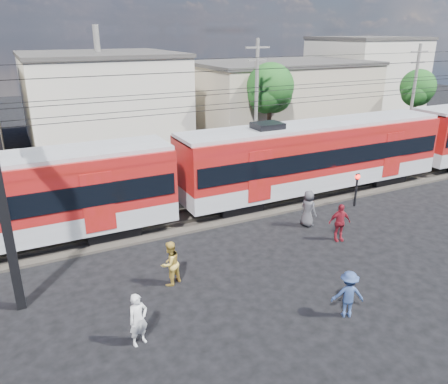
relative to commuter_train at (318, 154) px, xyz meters
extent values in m
plane|color=black|center=(-5.96, -8.00, -2.40)|extent=(120.00, 120.00, 0.00)
cube|color=#2D2823|center=(-5.96, 0.00, -2.34)|extent=(70.00, 3.40, 0.12)
cube|color=#59544C|center=(-5.96, -0.75, -2.22)|extent=(70.00, 0.12, 0.12)
cube|color=#59544C|center=(-5.96, 0.75, -2.22)|extent=(70.00, 0.12, 0.12)
cube|color=black|center=(-11.89, 0.00, -2.05)|extent=(2.40, 2.20, 0.70)
cube|color=black|center=(-5.33, 0.00, -2.05)|extent=(2.40, 2.20, 0.70)
cube|color=black|center=(4.91, 0.00, -2.05)|extent=(2.40, 2.20, 0.70)
cube|color=#9C9EA3|center=(-0.21, 0.00, -1.25)|extent=(16.00, 3.00, 0.90)
cube|color=maroon|center=(-0.21, 0.00, 0.40)|extent=(16.00, 3.00, 2.40)
cube|color=black|center=(-0.21, 0.00, 0.15)|extent=(15.68, 3.08, 0.95)
cube|color=#9C9EA3|center=(-0.21, 0.00, 1.65)|extent=(16.00, 2.60, 0.25)
cube|color=black|center=(-15.96, -4.50, 1.10)|extent=(0.30, 0.30, 7.00)
cube|color=black|center=(-15.96, 4.50, 1.10)|extent=(0.30, 0.30, 7.00)
cylinder|color=black|center=(-5.96, -0.70, 3.10)|extent=(70.00, 0.03, 0.03)
cylinder|color=black|center=(-5.96, 0.70, 3.10)|extent=(70.00, 0.03, 0.03)
cylinder|color=black|center=(-5.96, -0.70, 3.80)|extent=(70.00, 0.03, 0.03)
cylinder|color=black|center=(-5.96, 0.70, 3.80)|extent=(70.00, 0.03, 0.03)
cylinder|color=black|center=(-5.96, -3.50, 5.10)|extent=(70.00, 0.03, 0.03)
cylinder|color=black|center=(-5.96, 3.50, 5.10)|extent=(70.00, 0.03, 0.03)
cube|color=beige|center=(-7.96, 19.00, 1.10)|extent=(12.00, 12.00, 7.00)
cube|color=#3F3D3A|center=(-7.96, 19.00, 4.75)|extent=(12.24, 12.24, 0.30)
cube|color=tan|center=(8.04, 16.00, 0.60)|extent=(16.00, 10.00, 6.00)
cube|color=#3F3D3A|center=(8.04, 16.00, 3.75)|extent=(16.32, 10.20, 0.30)
cube|color=beige|center=(22.04, 20.00, 1.60)|extent=(10.00, 10.00, 8.00)
cube|color=#3F3D3A|center=(22.04, 20.00, 5.75)|extent=(10.20, 10.20, 0.30)
cylinder|color=slate|center=(0.04, 7.00, 1.85)|extent=(0.24, 0.24, 8.50)
cube|color=slate|center=(0.04, 7.00, 5.50)|extent=(1.80, 0.12, 0.12)
cube|color=slate|center=(0.04, 7.00, 4.70)|extent=(1.40, 0.12, 0.12)
cylinder|color=slate|center=(14.04, 6.00, 1.60)|extent=(0.24, 0.24, 8.00)
cube|color=slate|center=(14.04, 6.00, 5.00)|extent=(1.80, 0.12, 0.12)
cube|color=slate|center=(14.04, 6.00, 4.20)|extent=(1.40, 0.12, 0.12)
cylinder|color=#382619|center=(3.04, 10.00, -0.44)|extent=(0.36, 0.36, 3.92)
sphere|color=#164E17|center=(3.04, 10.00, 2.50)|extent=(3.64, 3.64, 3.64)
sphere|color=#164E17|center=(3.64, 10.30, 1.80)|extent=(2.80, 2.80, 2.80)
cylinder|color=#382619|center=(18.04, 9.00, -0.72)|extent=(0.36, 0.36, 3.36)
sphere|color=#164E17|center=(18.04, 9.00, 1.80)|extent=(3.12, 3.12, 3.12)
sphere|color=#164E17|center=(18.64, 9.30, 1.20)|extent=(2.40, 2.40, 2.40)
imported|color=white|center=(-12.84, -8.11, -1.55)|extent=(0.71, 0.57, 1.70)
imported|color=gold|center=(-10.85, -5.38, -1.54)|extent=(1.04, 0.95, 1.73)
imported|color=navy|center=(-6.29, -9.83, -1.58)|extent=(1.22, 1.01, 1.65)
imported|color=maroon|center=(-2.81, -5.33, -1.53)|extent=(1.10, 0.68, 1.75)
imported|color=#444448|center=(-3.11, -3.42, -1.50)|extent=(0.76, 0.99, 1.80)
imported|color=#B6B9BE|center=(16.89, 4.94, -1.67)|extent=(4.58, 2.70, 1.46)
cylinder|color=black|center=(0.73, -2.51, -1.54)|extent=(0.12, 0.12, 1.73)
sphere|color=#FF140C|center=(0.73, -2.51, -0.72)|extent=(0.27, 0.27, 0.27)
cube|color=black|center=(0.73, -2.51, -0.72)|extent=(0.24, 0.06, 0.34)
camera|label=1|loc=(-15.40, -18.97, 6.55)|focal=35.00mm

